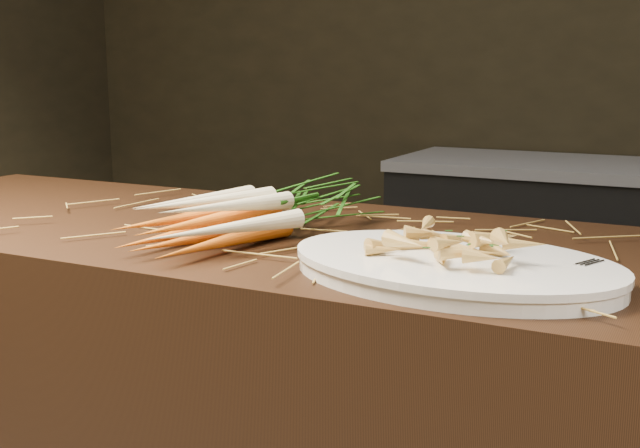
{
  "coord_description": "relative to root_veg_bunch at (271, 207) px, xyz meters",
  "views": [
    {
      "loc": [
        0.57,
        -0.94,
        1.2
      ],
      "look_at": [
        0.02,
        0.13,
        0.96
      ],
      "focal_mm": 45.0,
      "sensor_mm": 36.0,
      "label": 1
    }
  ],
  "objects": [
    {
      "name": "back_counter",
      "position": [
        0.45,
        1.91,
        -0.53
      ],
      "size": [
        1.82,
        0.62,
        0.84
      ],
      "color": "black",
      "rests_on": "ground"
    },
    {
      "name": "straw_bedding",
      "position": [
        0.15,
        0.03,
        -0.04
      ],
      "size": [
        1.4,
        0.6,
        0.02
      ],
      "primitive_type": null,
      "color": "#A4842E",
      "rests_on": "main_counter"
    },
    {
      "name": "root_veg_bunch",
      "position": [
        0.0,
        0.0,
        0.0
      ],
      "size": [
        0.29,
        0.58,
        0.1
      ],
      "rotation": [
        0.0,
        0.0,
        -0.27
      ],
      "color": "#CA6D1F",
      "rests_on": "main_counter"
    },
    {
      "name": "serving_platter",
      "position": [
        0.38,
        -0.14,
        -0.04
      ],
      "size": [
        0.51,
        0.37,
        0.03
      ],
      "primitive_type": null,
      "rotation": [
        0.0,
        0.0,
        -0.11
      ],
      "color": "white",
      "rests_on": "main_counter"
    },
    {
      "name": "roasted_veg_heap",
      "position": [
        0.38,
        -0.14,
        0.0
      ],
      "size": [
        0.25,
        0.2,
        0.05
      ],
      "primitive_type": null,
      "rotation": [
        0.0,
        0.0,
        -0.11
      ],
      "color": "#BD883A",
      "rests_on": "serving_platter"
    },
    {
      "name": "serving_fork",
      "position": [
        0.55,
        -0.18,
        -0.02
      ],
      "size": [
        0.09,
        0.17,
        0.0
      ],
      "primitive_type": "cube",
      "rotation": [
        0.0,
        0.0,
        -0.41
      ],
      "color": "silver",
      "rests_on": "serving_platter"
    }
  ]
}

